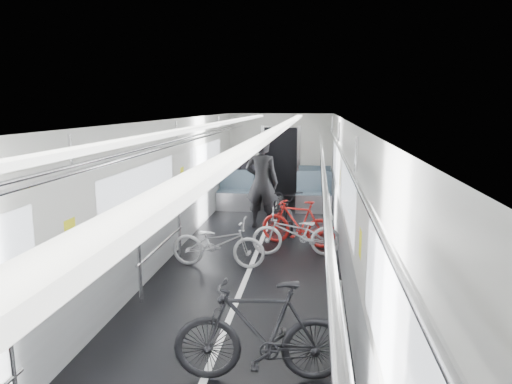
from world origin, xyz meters
TOP-DOWN VIEW (x-y plane):
  - car_shell at (0.00, 1.78)m, footprint 3.02×14.01m
  - bike_left_far at (-0.53, 0.81)m, footprint 1.57×0.58m
  - bike_right_near at (0.55, -2.25)m, footprint 1.73×0.67m
  - bike_right_mid at (0.72, 1.55)m, footprint 1.61×0.68m
  - bike_right_far at (0.72, 2.15)m, footprint 1.53×0.81m
  - bike_aisle at (0.35, 3.28)m, footprint 1.09×1.81m
  - person_standing at (-0.12, 3.38)m, footprint 0.78×0.56m
  - person_seated at (-0.87, 5.63)m, footprint 0.81×0.65m

SIDE VIEW (x-z plane):
  - bike_left_far at x=-0.53m, z-range 0.00..0.82m
  - bike_right_mid at x=0.72m, z-range 0.00..0.82m
  - bike_right_far at x=0.72m, z-range 0.00..0.88m
  - bike_aisle at x=0.35m, z-range 0.00..0.90m
  - bike_right_near at x=0.55m, z-range 0.00..1.02m
  - person_seated at x=-0.87m, z-range 0.00..1.59m
  - person_standing at x=-0.12m, z-range 0.00..1.98m
  - car_shell at x=0.00m, z-range -0.08..2.33m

